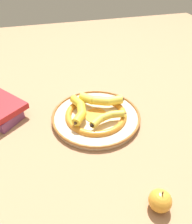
% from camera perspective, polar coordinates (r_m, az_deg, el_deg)
% --- Properties ---
extents(ground_plane, '(2.80, 2.80, 0.00)m').
position_cam_1_polar(ground_plane, '(0.96, -1.35, -1.34)').
color(ground_plane, '#A87A56').
extents(decorative_bowl, '(0.38, 0.38, 0.04)m').
position_cam_1_polar(decorative_bowl, '(0.94, -0.00, -1.01)').
color(decorative_bowl, beige).
rests_on(decorative_bowl, ground_plane).
extents(banana_a, '(0.17, 0.07, 0.03)m').
position_cam_1_polar(banana_a, '(0.88, 2.96, -1.33)').
color(banana_a, gold).
rests_on(banana_a, decorative_bowl).
extents(banana_b, '(0.08, 0.19, 0.04)m').
position_cam_1_polar(banana_b, '(0.91, -4.34, 0.51)').
color(banana_b, yellow).
rests_on(banana_b, decorative_bowl).
extents(banana_c, '(0.20, 0.11, 0.04)m').
position_cam_1_polar(banana_c, '(0.96, 1.14, 3.20)').
color(banana_c, yellow).
rests_on(banana_c, decorative_bowl).
extents(apple, '(0.07, 0.07, 0.08)m').
position_cam_1_polar(apple, '(0.69, 16.40, -21.32)').
color(apple, gold).
rests_on(apple, ground_plane).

